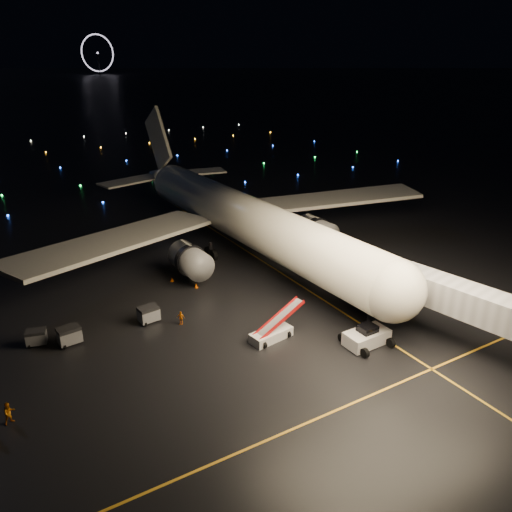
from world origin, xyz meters
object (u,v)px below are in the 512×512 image
at_px(airliner, 232,188).
at_px(crew_c, 181,318).
at_px(baggage_cart_1, 36,337).
at_px(baggage_cart_2, 69,336).
at_px(baggage_cart_0, 149,314).
at_px(crew_b, 9,413).
at_px(belt_loader, 271,325).
at_px(pushback_tug, 367,335).

relative_size(airliner, crew_c, 41.87).
xyz_separation_m(airliner, crew_c, (-15.68, -17.34, -8.53)).
xyz_separation_m(baggage_cart_1, baggage_cart_2, (2.90, -1.55, 0.12)).
xyz_separation_m(crew_c, baggage_cart_0, (-2.80, 2.31, 0.12)).
xyz_separation_m(crew_b, baggage_cart_0, (14.99, 9.95, -0.06)).
bearing_deg(baggage_cart_1, baggage_cart_0, 8.47).
distance_m(belt_loader, crew_c, 10.23).
bearing_deg(crew_b, pushback_tug, -30.46).
distance_m(belt_loader, baggage_cart_1, 23.77).
distance_m(crew_c, baggage_cart_1, 14.59).
xyz_separation_m(belt_loader, baggage_cart_0, (-9.60, 9.91, -0.73)).
distance_m(belt_loader, crew_b, 24.60).
bearing_deg(pushback_tug, airliner, 86.76).
distance_m(airliner, baggage_cart_0, 25.26).
relative_size(belt_loader, baggage_cart_1, 3.54).
bearing_deg(baggage_cart_2, baggage_cart_0, -5.31).
height_order(pushback_tug, belt_loader, belt_loader).
relative_size(pushback_tug, baggage_cart_0, 2.15).
bearing_deg(baggage_cart_0, baggage_cart_1, 166.27).
xyz_separation_m(pushback_tug, baggage_cart_0, (-17.34, 15.70, -0.19)).
height_order(airliner, baggage_cart_1, airliner).
distance_m(airliner, crew_b, 42.60).
distance_m(baggage_cart_0, baggage_cart_2, 8.43).
relative_size(airliner, belt_loader, 9.77).
xyz_separation_m(pushback_tug, crew_c, (-14.54, 13.39, -0.31)).
distance_m(pushback_tug, baggage_cart_0, 23.39).
xyz_separation_m(airliner, crew_b, (-33.48, -24.98, -8.35)).
bearing_deg(belt_loader, crew_b, 171.71).
xyz_separation_m(airliner, belt_loader, (-8.88, -24.94, -7.69)).
bearing_deg(crew_c, baggage_cart_0, -178.58).
bearing_deg(baggage_cart_0, crew_c, -46.63).
bearing_deg(baggage_cart_2, belt_loader, -35.08).
xyz_separation_m(airliner, baggage_cart_2, (-26.91, -15.25, -8.38)).
relative_size(baggage_cart_0, baggage_cart_2, 0.97).
bearing_deg(baggage_cart_1, baggage_cart_2, -12.96).
bearing_deg(baggage_cart_1, crew_b, -92.84).
bearing_deg(crew_b, crew_c, 2.86).
height_order(airliner, crew_c, airliner).
relative_size(crew_c, baggage_cart_2, 0.72).
xyz_separation_m(airliner, baggage_cart_0, (-18.48, -15.03, -8.41)).
distance_m(airliner, belt_loader, 27.57).
bearing_deg(belt_loader, baggage_cart_0, 125.69).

